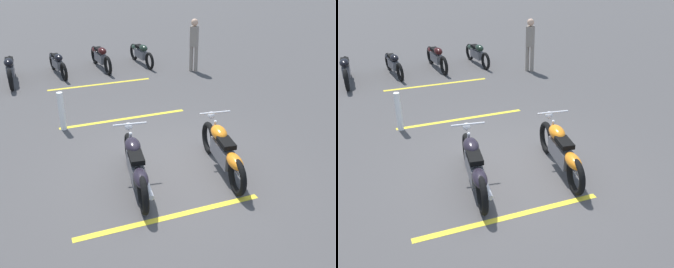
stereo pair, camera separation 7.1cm
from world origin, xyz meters
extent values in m
plane|color=#474444|center=(0.00, 0.00, 0.00)|extent=(60.00, 60.00, 0.00)
torus|color=black|center=(0.35, -0.96, 0.34)|extent=(0.68, 0.21, 0.67)
torus|color=black|center=(-1.19, -0.73, 0.34)|extent=(0.68, 0.21, 0.67)
cube|color=#59595E|center=(-0.47, -0.84, 0.42)|extent=(0.86, 0.34, 0.32)
ellipsoid|color=orange|center=(-0.20, -0.88, 0.72)|extent=(0.56, 0.35, 0.24)
ellipsoid|color=orange|center=(-1.03, -0.76, 0.56)|extent=(0.59, 0.32, 0.22)
cube|color=black|center=(-0.60, -0.82, 0.70)|extent=(0.47, 0.30, 0.09)
cylinder|color=silver|center=(0.13, -0.93, 0.60)|extent=(0.27, 0.10, 0.56)
cylinder|color=silver|center=(0.08, -0.92, 1.02)|extent=(0.13, 0.62, 0.04)
sphere|color=silver|center=(0.27, -0.95, 0.88)|extent=(0.15, 0.15, 0.15)
cylinder|color=silver|center=(-0.88, -0.92, 0.26)|extent=(0.71, 0.19, 0.09)
torus|color=black|center=(0.46, 0.73, 0.34)|extent=(0.68, 0.21, 0.67)
torus|color=black|center=(-1.08, 0.96, 0.34)|extent=(0.68, 0.21, 0.67)
cube|color=#59595E|center=(-0.36, 0.86, 0.42)|extent=(0.86, 0.34, 0.32)
ellipsoid|color=black|center=(-0.09, 0.82, 0.72)|extent=(0.56, 0.35, 0.24)
ellipsoid|color=black|center=(-0.93, 0.94, 0.56)|extent=(0.59, 0.32, 0.22)
cube|color=black|center=(-0.49, 0.88, 0.70)|extent=(0.47, 0.30, 0.09)
cylinder|color=silver|center=(0.23, 0.77, 0.60)|extent=(0.27, 0.09, 0.56)
cylinder|color=silver|center=(0.18, 0.78, 1.02)|extent=(0.13, 0.62, 0.04)
sphere|color=silver|center=(0.38, 0.75, 0.88)|extent=(0.15, 0.15, 0.15)
cylinder|color=silver|center=(-0.78, 0.78, 0.26)|extent=(0.71, 0.19, 0.09)
torus|color=black|center=(6.39, -1.77, 0.30)|extent=(0.61, 0.15, 0.60)
torus|color=black|center=(7.77, -1.63, 0.30)|extent=(0.61, 0.15, 0.60)
cube|color=#59595E|center=(7.12, -1.69, 0.38)|extent=(0.77, 0.27, 0.29)
ellipsoid|color=black|center=(6.88, -1.72, 0.64)|extent=(0.49, 0.29, 0.21)
ellipsoid|color=black|center=(7.63, -1.65, 0.50)|extent=(0.52, 0.26, 0.20)
cube|color=black|center=(7.24, -1.68, 0.63)|extent=(0.41, 0.25, 0.08)
torus|color=black|center=(6.33, -0.28, 0.32)|extent=(0.64, 0.16, 0.63)
torus|color=black|center=(7.80, -0.16, 0.32)|extent=(0.64, 0.16, 0.63)
cube|color=#59595E|center=(7.12, -0.22, 0.40)|extent=(0.81, 0.27, 0.30)
ellipsoid|color=black|center=(6.86, -0.24, 0.68)|extent=(0.51, 0.31, 0.23)
ellipsoid|color=black|center=(7.65, -0.17, 0.53)|extent=(0.55, 0.27, 0.21)
cube|color=black|center=(7.24, -0.21, 0.66)|extent=(0.43, 0.26, 0.09)
torus|color=black|center=(6.24, 1.16, 0.30)|extent=(0.60, 0.18, 0.59)
torus|color=black|center=(7.61, 1.35, 0.30)|extent=(0.60, 0.18, 0.59)
cube|color=#59595E|center=(6.97, 1.26, 0.37)|extent=(0.76, 0.29, 0.28)
ellipsoid|color=black|center=(6.73, 1.23, 0.64)|extent=(0.49, 0.31, 0.21)
ellipsoid|color=black|center=(7.47, 1.33, 0.49)|extent=(0.52, 0.28, 0.19)
cube|color=black|center=(7.08, 1.28, 0.62)|extent=(0.41, 0.26, 0.08)
torus|color=black|center=(5.91, 2.76, 0.33)|extent=(0.66, 0.14, 0.66)
torus|color=black|center=(7.44, 2.70, 0.33)|extent=(0.66, 0.14, 0.66)
cube|color=#59595E|center=(6.73, 2.73, 0.41)|extent=(0.84, 0.25, 0.32)
ellipsoid|color=black|center=(6.46, 2.74, 0.71)|extent=(0.52, 0.30, 0.24)
ellipsoid|color=black|center=(7.29, 2.71, 0.55)|extent=(0.56, 0.26, 0.22)
cube|color=black|center=(6.85, 2.73, 0.69)|extent=(0.44, 0.25, 0.09)
cylinder|color=gray|center=(5.59, -3.16, 0.42)|extent=(0.12, 0.12, 0.85)
cylinder|color=gray|center=(5.71, -3.03, 0.42)|extent=(0.12, 0.12, 0.85)
cube|color=gray|center=(5.65, -3.10, 1.18)|extent=(0.31, 0.31, 0.67)
sphere|color=tan|center=(5.65, -3.10, 1.64)|extent=(0.23, 0.23, 0.23)
cylinder|color=white|center=(2.61, 1.72, 0.46)|extent=(0.14, 0.14, 0.93)
cube|color=yellow|center=(-1.38, 0.58, 0.00)|extent=(0.17, 3.20, 0.01)
cube|color=yellow|center=(2.64, 0.23, 0.00)|extent=(0.17, 3.20, 0.01)
cube|color=yellow|center=(5.47, 0.20, 0.00)|extent=(0.17, 3.20, 0.01)
camera|label=1|loc=(-6.07, 2.51, 4.03)|focal=41.66mm
camera|label=2|loc=(-6.04, 2.58, 4.03)|focal=41.66mm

